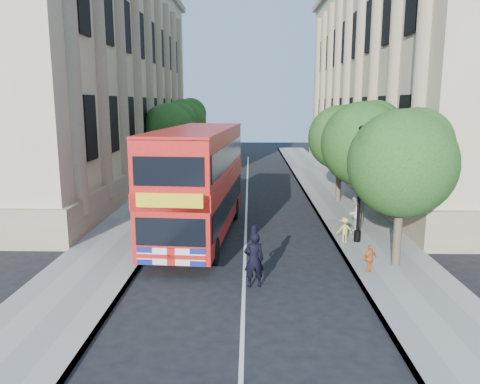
# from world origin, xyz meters

# --- Properties ---
(ground) EXTENTS (120.00, 120.00, 0.00)m
(ground) POSITION_xyz_m (0.00, 0.00, 0.00)
(ground) COLOR black
(ground) RESTS_ON ground
(pavement_right) EXTENTS (3.50, 80.00, 0.12)m
(pavement_right) POSITION_xyz_m (5.75, 10.00, 0.06)
(pavement_right) COLOR gray
(pavement_right) RESTS_ON ground
(pavement_left) EXTENTS (3.50, 80.00, 0.12)m
(pavement_left) POSITION_xyz_m (-5.75, 10.00, 0.06)
(pavement_left) COLOR gray
(pavement_left) RESTS_ON ground
(building_right) EXTENTS (12.00, 38.00, 18.00)m
(building_right) POSITION_xyz_m (13.80, 24.00, 9.00)
(building_right) COLOR tan
(building_right) RESTS_ON ground
(building_left) EXTENTS (12.00, 38.00, 18.00)m
(building_left) POSITION_xyz_m (-13.80, 24.00, 9.00)
(building_left) COLOR tan
(building_left) RESTS_ON ground
(tree_right_near) EXTENTS (4.00, 4.00, 6.08)m
(tree_right_near) POSITION_xyz_m (5.84, 3.03, 4.25)
(tree_right_near) COLOR #473828
(tree_right_near) RESTS_ON ground
(tree_right_mid) EXTENTS (4.20, 4.20, 6.37)m
(tree_right_mid) POSITION_xyz_m (5.84, 9.03, 4.45)
(tree_right_mid) COLOR #473828
(tree_right_mid) RESTS_ON ground
(tree_right_far) EXTENTS (4.00, 4.00, 6.15)m
(tree_right_far) POSITION_xyz_m (5.84, 15.03, 4.31)
(tree_right_far) COLOR #473828
(tree_right_far) RESTS_ON ground
(tree_left_far) EXTENTS (4.00, 4.00, 6.30)m
(tree_left_far) POSITION_xyz_m (-5.96, 22.03, 4.44)
(tree_left_far) COLOR #473828
(tree_left_far) RESTS_ON ground
(tree_left_back) EXTENTS (4.20, 4.20, 6.65)m
(tree_left_back) POSITION_xyz_m (-5.96, 30.03, 4.71)
(tree_left_back) COLOR #473828
(tree_left_back) RESTS_ON ground
(lamp_post) EXTENTS (0.32, 0.32, 5.16)m
(lamp_post) POSITION_xyz_m (5.00, 6.00, 2.51)
(lamp_post) COLOR black
(lamp_post) RESTS_ON pavement_right
(double_decker_bus) EXTENTS (3.68, 10.99, 4.99)m
(double_decker_bus) POSITION_xyz_m (-2.18, 6.97, 2.76)
(double_decker_bus) COLOR red
(double_decker_bus) RESTS_ON ground
(box_van) EXTENTS (2.62, 5.41, 2.99)m
(box_van) POSITION_xyz_m (-2.83, 12.83, 1.46)
(box_van) COLOR black
(box_van) RESTS_ON ground
(police_constable) EXTENTS (0.78, 0.60, 1.92)m
(police_constable) POSITION_xyz_m (0.34, 1.00, 0.96)
(police_constable) COLOR black
(police_constable) RESTS_ON ground
(woman_pedestrian) EXTENTS (1.02, 1.02, 1.67)m
(woman_pedestrian) POSITION_xyz_m (5.25, 7.85, 0.95)
(woman_pedestrian) COLOR beige
(woman_pedestrian) RESTS_ON pavement_right
(child_a) EXTENTS (0.66, 0.51, 1.05)m
(child_a) POSITION_xyz_m (4.57, 2.13, 0.64)
(child_a) COLOR orange
(child_a) RESTS_ON pavement_right
(child_b) EXTENTS (0.78, 0.52, 1.13)m
(child_b) POSITION_xyz_m (4.40, 5.89, 0.69)
(child_b) COLOR gold
(child_b) RESTS_ON pavement_right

